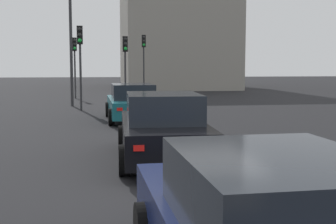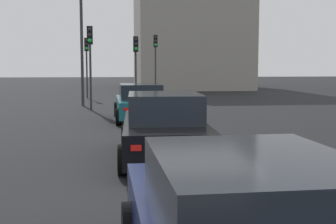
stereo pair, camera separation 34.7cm
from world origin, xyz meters
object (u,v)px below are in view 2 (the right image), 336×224
at_px(traffic_light_near_right, 156,52).
at_px(traffic_light_far_right, 136,55).
at_px(car_teal_lead, 140,103).
at_px(traffic_light_far_left, 87,55).
at_px(traffic_light_near_left, 90,50).
at_px(street_lamp_kerbside, 82,33).
at_px(car_black_second, 164,128).

xyz_separation_m(traffic_light_near_right, traffic_light_far_right, (-6.66, 1.71, -0.37)).
relative_size(traffic_light_near_right, traffic_light_far_right, 1.14).
distance_m(car_teal_lead, traffic_light_near_right, 15.21).
relative_size(traffic_light_far_left, traffic_light_far_right, 1.05).
height_order(car_teal_lead, traffic_light_near_left, traffic_light_near_left).
bearing_deg(traffic_light_near_left, street_lamp_kerbside, -166.59).
bearing_deg(traffic_light_near_right, traffic_light_far_left, -70.69).
height_order(car_teal_lead, traffic_light_far_left, traffic_light_far_left).
height_order(traffic_light_near_left, traffic_light_far_left, traffic_light_near_left).
bearing_deg(traffic_light_far_right, traffic_light_far_left, -152.06).
relative_size(car_black_second, street_lamp_kerbside, 0.71).
relative_size(car_teal_lead, traffic_light_far_left, 1.16).
relative_size(car_black_second, traffic_light_near_right, 1.07).
relative_size(traffic_light_far_left, street_lamp_kerbside, 0.61).
bearing_deg(car_teal_lead, traffic_light_far_right, -2.66).
bearing_deg(traffic_light_far_right, car_teal_lead, -7.50).
height_order(traffic_light_near_left, traffic_light_far_right, traffic_light_near_left).
xyz_separation_m(car_black_second, street_lamp_kerbside, (14.87, 3.03, 3.24)).
height_order(car_black_second, traffic_light_near_left, traffic_light_near_left).
distance_m(car_teal_lead, car_black_second, 7.83).
relative_size(traffic_light_near_left, traffic_light_far_left, 1.02).
bearing_deg(car_black_second, traffic_light_far_right, 1.99).
bearing_deg(car_teal_lead, street_lamp_kerbside, 20.55).
bearing_deg(car_black_second, traffic_light_near_left, 13.13).
bearing_deg(car_teal_lead, traffic_light_near_right, -8.69).
height_order(traffic_light_near_right, traffic_light_far_right, traffic_light_near_right).
bearing_deg(street_lamp_kerbside, traffic_light_far_left, 1.43).
xyz_separation_m(car_black_second, traffic_light_far_left, (20.70, 3.18, 2.19)).
distance_m(traffic_light_near_left, street_lamp_kerbside, 2.80).
relative_size(car_teal_lead, traffic_light_near_right, 1.07).
distance_m(car_black_second, traffic_light_far_left, 21.06).
height_order(car_black_second, traffic_light_near_right, traffic_light_near_right).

